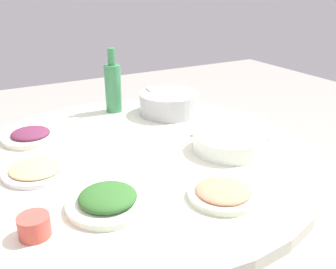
# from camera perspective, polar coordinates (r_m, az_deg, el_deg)

# --- Properties ---
(round_dining_table) EXTENTS (1.25, 1.25, 0.75)m
(round_dining_table) POSITION_cam_1_polar(r_m,az_deg,el_deg) (1.38, -4.62, -6.59)
(round_dining_table) COLOR #99999E
(round_dining_table) RESTS_ON ground
(rice_bowl) EXTENTS (0.27, 0.27, 0.10)m
(rice_bowl) POSITION_cam_1_polar(r_m,az_deg,el_deg) (1.71, 0.16, 4.80)
(rice_bowl) COLOR #B2B5BA
(rice_bowl) RESTS_ON round_dining_table
(soup_bowl) EXTENTS (0.25, 0.25, 0.06)m
(soup_bowl) POSITION_cam_1_polar(r_m,az_deg,el_deg) (1.36, 9.16, -1.27)
(soup_bowl) COLOR white
(soup_bowl) RESTS_ON round_dining_table
(dish_noodles) EXTENTS (0.21, 0.21, 0.03)m
(dish_noodles) POSITION_cam_1_polar(r_m,az_deg,el_deg) (1.26, -19.19, -5.01)
(dish_noodles) COLOR silver
(dish_noodles) RESTS_ON round_dining_table
(dish_eggplant) EXTENTS (0.21, 0.21, 0.04)m
(dish_eggplant) POSITION_cam_1_polar(r_m,az_deg,el_deg) (1.52, -19.97, -0.16)
(dish_eggplant) COLOR silver
(dish_eggplant) RESTS_ON round_dining_table
(dish_greens) EXTENTS (0.22, 0.22, 0.05)m
(dish_greens) POSITION_cam_1_polar(r_m,az_deg,el_deg) (1.04, -9.05, -9.75)
(dish_greens) COLOR silver
(dish_greens) RESTS_ON round_dining_table
(dish_shrimp) EXTENTS (0.20, 0.20, 0.04)m
(dish_shrimp) POSITION_cam_1_polar(r_m,az_deg,el_deg) (1.08, 8.30, -8.66)
(dish_shrimp) COLOR silver
(dish_shrimp) RESTS_ON round_dining_table
(green_bottle) EXTENTS (0.07, 0.07, 0.29)m
(green_bottle) POSITION_cam_1_polar(r_m,az_deg,el_deg) (1.74, -8.28, 7.16)
(green_bottle) COLOR #38824E
(green_bottle) RESTS_ON round_dining_table
(tea_cup_far) EXTENTS (0.08, 0.08, 0.05)m
(tea_cup_far) POSITION_cam_1_polar(r_m,az_deg,el_deg) (0.97, -19.52, -12.89)
(tea_cup_far) COLOR #D04C40
(tea_cup_far) RESTS_ON round_dining_table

